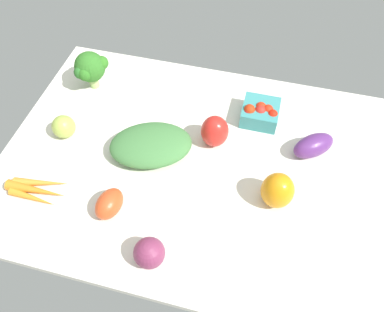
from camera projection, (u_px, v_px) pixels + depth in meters
The scene contains 11 objects.
tablecloth at pixel (192, 162), 104.82cm from camera, with size 104.00×76.00×2.00cm, color silver.
eggplant at pixel (313, 146), 103.15cm from camera, with size 12.15×6.23×6.23cm, color #5A2B72.
carrot_bunch at pixel (37, 189), 96.87cm from camera, with size 16.00×8.89×2.94cm.
heirloom_tomato_green at pixel (64, 126), 107.07cm from camera, with size 6.59×6.59×6.59cm, color #9FB64A.
broccoli_head at pixel (90, 67), 115.48cm from camera, with size 9.94×10.48×12.42cm.
bell_pepper_orange at pixel (277, 190), 92.42cm from camera, with size 8.12×8.12×9.97cm, color orange.
roma_tomato at pixel (109, 204), 92.48cm from camera, with size 8.70×5.99×5.99cm, color #D24921.
leafy_greens_clump at pixel (151, 144), 103.40cm from camera, with size 22.40×15.54×6.37cm, color #41793F.
berry_basket at pixel (260, 112), 110.70cm from camera, with size 10.48×10.48×6.48cm.
red_onion_near_basket at pixel (149, 253), 84.33cm from camera, with size 7.19×7.19×7.19cm, color #7B2F51.
bell_pepper_red at pixel (215, 131), 104.01cm from camera, with size 7.65×7.65×9.59cm, color red.
Camera 1 is at (-15.33, 59.34, 86.06)cm, focal length 35.55 mm.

